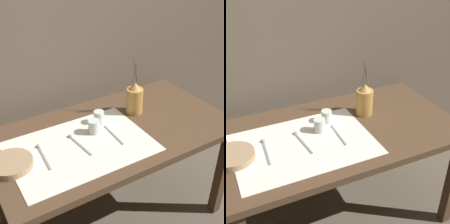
% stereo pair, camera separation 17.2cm
% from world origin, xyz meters
% --- Properties ---
extents(ground_plane, '(12.00, 12.00, 0.00)m').
position_xyz_m(ground_plane, '(0.00, 0.00, 0.00)').
color(ground_plane, brown).
extents(stone_wall_back, '(7.00, 0.06, 2.40)m').
position_xyz_m(stone_wall_back, '(0.00, 0.49, 1.20)').
color(stone_wall_back, brown).
rests_on(stone_wall_back, ground_plane).
extents(wooden_table, '(1.39, 0.76, 0.72)m').
position_xyz_m(wooden_table, '(0.00, 0.00, 0.63)').
color(wooden_table, '#4C3523').
rests_on(wooden_table, ground_plane).
extents(linen_cloth, '(0.74, 0.51, 0.00)m').
position_xyz_m(linen_cloth, '(-0.23, -0.05, 0.72)').
color(linen_cloth, silver).
rests_on(linen_cloth, wooden_table).
extents(pitcher_with_flowers, '(0.10, 0.10, 0.39)m').
position_xyz_m(pitcher_with_flowers, '(0.22, 0.10, 0.81)').
color(pitcher_with_flowers, '#B7843D').
rests_on(pitcher_with_flowers, wooden_table).
extents(wooden_bowl, '(0.21, 0.21, 0.04)m').
position_xyz_m(wooden_bowl, '(-0.59, -0.02, 0.74)').
color(wooden_bowl, '#9E7F5B').
rests_on(wooden_bowl, wooden_table).
extents(glass_tumbler_near, '(0.07, 0.07, 0.08)m').
position_xyz_m(glass_tumbler_near, '(-0.11, 0.03, 0.76)').
color(glass_tumbler_near, silver).
rests_on(glass_tumbler_near, wooden_table).
extents(glass_tumbler_far, '(0.06, 0.06, 0.07)m').
position_xyz_m(glass_tumbler_far, '(-0.03, 0.10, 0.76)').
color(glass_tumbler_far, silver).
rests_on(glass_tumbler_far, wooden_table).
extents(spoon_outer, '(0.03, 0.22, 0.02)m').
position_xyz_m(spoon_outer, '(-0.43, 0.02, 0.72)').
color(spoon_outer, gray).
rests_on(spoon_outer, wooden_table).
extents(spoon_inner, '(0.04, 0.22, 0.02)m').
position_xyz_m(spoon_inner, '(-0.24, 0.01, 0.72)').
color(spoon_inner, gray).
rests_on(spoon_inner, wooden_table).
extents(fork_inner, '(0.02, 0.21, 0.00)m').
position_xyz_m(fork_inner, '(-0.03, -0.05, 0.72)').
color(fork_inner, gray).
rests_on(fork_inner, wooden_table).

